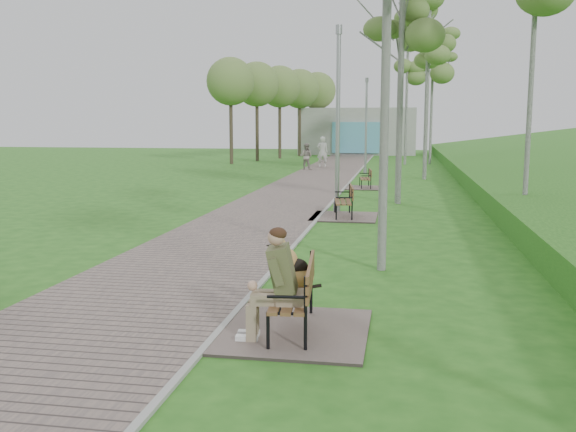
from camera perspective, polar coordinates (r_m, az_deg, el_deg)
name	(u,v)px	position (r m, az deg, el deg)	size (l,w,h in m)	color
ground	(169,391)	(7.25, -10.52, -15.01)	(120.00, 120.00, 0.00)	#255F19
walkway	(305,187)	(28.16, 1.56, 2.62)	(3.50, 67.00, 0.04)	#695A55
kerb	(345,187)	(27.96, 5.11, 2.56)	(0.10, 67.00, 0.05)	#999993
building_north	(358,131)	(57.32, 6.23, 7.50)	(10.00, 5.20, 4.00)	#9E9E99
bench_main	(286,298)	(8.74, -0.16, -7.29)	(2.01, 2.23, 1.75)	#695A55
bench_second	(343,210)	(19.31, 4.93, 0.53)	(1.94, 2.15, 1.19)	#695A55
bench_third	(365,184)	(27.86, 6.88, 2.85)	(1.67, 1.86, 1.02)	#695A55
lamp_post_second	(338,127)	(20.25, 4.45, 7.93)	(0.22, 0.22, 5.78)	#93959A
lamp_post_third	(366,129)	(35.47, 6.95, 7.65)	(0.20, 0.20, 5.19)	#93959A
pedestrian_near	(322,152)	(40.43, 3.08, 5.71)	(0.70, 0.46, 1.92)	silver
pedestrian_far	(306,157)	(38.08, 1.62, 5.30)	(0.77, 0.60, 1.59)	gray
birch_mid_c	(403,9)	(22.90, 10.19, 17.64)	(2.56, 2.56, 8.39)	silver
birch_far_a	(430,9)	(32.97, 12.47, 17.50)	(2.60, 2.60, 10.41)	silver
birch_far_b	(429,33)	(33.49, 12.38, 15.60)	(2.78, 2.78, 9.12)	silver
birch_far_c	(433,57)	(44.72, 12.78, 13.63)	(2.32, 2.32, 9.02)	silver
birch_distant_a	(408,55)	(43.74, 10.60, 13.90)	(2.69, 2.69, 9.10)	silver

